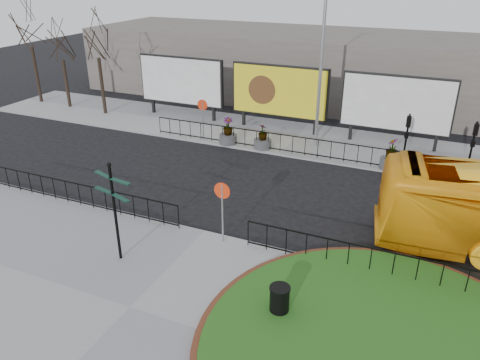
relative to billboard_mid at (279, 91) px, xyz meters
The scene contains 25 objects.
ground 13.31m from the billboard_mid, 83.40° to the right, with size 90.00×90.00×0.00m, color black.
pavement_near 18.21m from the billboard_mid, 85.23° to the right, with size 30.00×10.00×0.12m, color gray.
pavement_far 3.10m from the billboard_mid, 32.94° to the right, with size 44.00×6.00×0.12m, color gray.
brick_edge 19.36m from the billboard_mid, 62.06° to the right, with size 10.40×10.40×0.18m, color brown.
grass_lawn 19.36m from the billboard_mid, 62.06° to the right, with size 10.00×10.00×0.22m, color #295215.
railing_near_left 14.15m from the billboard_mid, 108.73° to the right, with size 10.00×0.10×1.10m, color black, non-canonical shape.
railing_near_right 15.62m from the billboard_mid, 58.92° to the right, with size 9.00×0.10×1.10m, color black, non-canonical shape.
railing_far 4.84m from the billboard_mid, 55.75° to the right, with size 18.00×0.10×1.10m, color black, non-canonical shape.
speed_sign_far 5.04m from the billboard_mid, 134.46° to the right, with size 0.64×0.07×2.47m.
speed_sign_near 13.62m from the billboard_mid, 79.41° to the right, with size 0.64×0.07×2.47m.
billboard_left 7.00m from the billboard_mid, behind, with size 6.20×0.31×4.10m.
billboard_mid is the anchor object (origin of this frame).
billboard_right 7.00m from the billboard_mid, ahead, with size 6.20×0.31×4.10m.
lamp_post 4.23m from the billboard_mid, 33.25° to the right, with size 0.74×0.18×9.23m.
signal_pole_a 8.80m from the billboard_mid, 24.42° to the right, with size 0.22×0.26×3.00m.
signal_pole_b 11.60m from the billboard_mid, 18.28° to the right, with size 0.22×0.26×3.00m.
tree_left 12.63m from the billboard_mid, behind, with size 2.00×2.00×7.00m, color #2D2119, non-canonical shape.
tree_mid 16.05m from the billboard_mid, behind, with size 2.00×2.00×6.20m, color #2D2119, non-canonical shape.
tree_far 19.07m from the billboard_mid, behind, with size 2.00×2.00×7.50m, color #2D2119, non-canonical shape.
building_backdrop 9.15m from the billboard_mid, 80.57° to the left, with size 40.00×10.00×5.00m, color #66615A.
fingerpost_sign 15.90m from the billboard_mid, 91.43° to the right, with size 1.75×0.70×3.75m.
litter_bin 17.59m from the billboard_mid, 70.40° to the right, with size 0.63×0.63×1.05m.
planter_a 4.46m from the billboard_mid, 117.55° to the right, with size 1.04×1.04×1.57m.
planter_b 4.04m from the billboard_mid, 85.10° to the right, with size 1.00×1.00×1.45m.
planter_c 8.43m from the billboard_mid, 25.74° to the right, with size 1.07×1.07×1.65m.
Camera 1 is at (7.76, -14.16, 9.82)m, focal length 35.00 mm.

